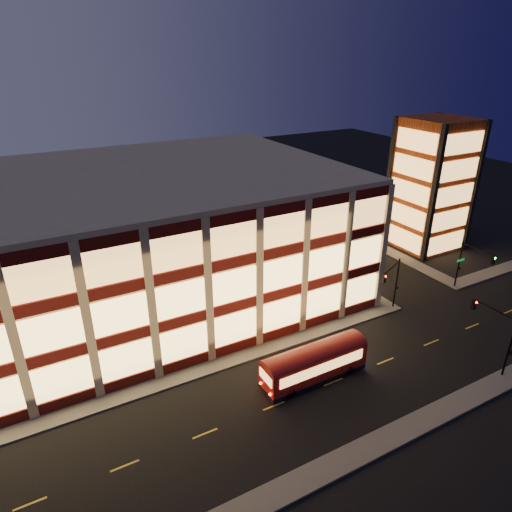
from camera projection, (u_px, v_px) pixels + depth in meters
ground at (199, 379)px, 39.78m from camera, size 200.00×200.00×0.00m
sidewalk_office_south at (162, 382)px, 39.23m from camera, size 54.00×2.00×0.15m
sidewalk_office_east at (306, 255)px, 63.37m from camera, size 2.00×30.00×0.15m
sidewalk_tower_south at (488, 274)px, 58.09m from camera, size 14.00×2.00×0.15m
sidewalk_tower_west at (367, 240)px, 68.20m from camera, size 2.00×30.00×0.15m
sidewalk_near at (276, 494)px, 29.40m from camera, size 100.00×2.00×0.15m
office_building at (110, 243)px, 48.96m from camera, size 50.45×30.45×14.50m
stair_tower at (431, 185)px, 63.08m from camera, size 8.60×8.60×18.00m
traffic_signal_far at (392, 279)px, 48.00m from camera, size 3.79×1.87×6.00m
traffic_signal_right at (471, 260)px, 52.27m from camera, size 1.20×4.37×6.00m
traffic_signal_near at (497, 328)px, 39.58m from camera, size 0.32×4.45×6.00m
trolley_bus at (314, 361)px, 39.09m from camera, size 9.64×2.55×3.26m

